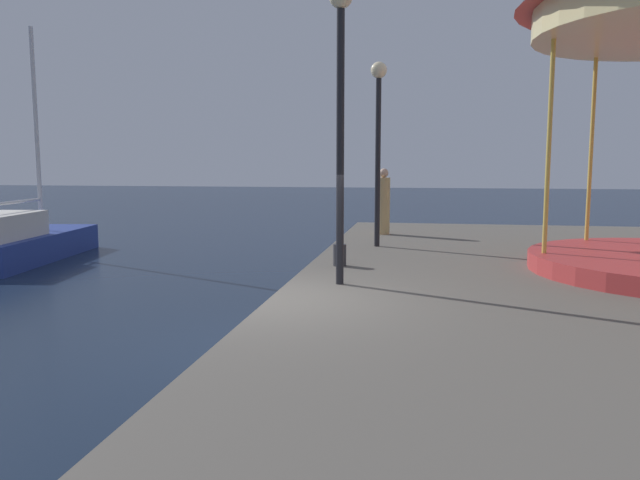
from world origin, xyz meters
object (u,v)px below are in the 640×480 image
object	(u,v)px
sailboat_blue	(20,242)
lamp_post_mid_promenade	(341,84)
lamp_post_far_end	(378,121)
bollard_center	(340,255)
person_mid_promenade	(383,204)

from	to	relation	value
sailboat_blue	lamp_post_mid_promenade	distance (m)	11.61
lamp_post_far_end	lamp_post_mid_promenade	bearing A→B (deg)	-92.86
sailboat_blue	lamp_post_far_end	bearing A→B (deg)	-6.71
lamp_post_mid_promenade	bollard_center	world-z (taller)	lamp_post_mid_promenade
sailboat_blue	lamp_post_mid_promenade	xyz separation A→B (m)	(9.58, -5.66, 3.31)
sailboat_blue	bollard_center	bearing A→B (deg)	-22.92
lamp_post_mid_promenade	bollard_center	distance (m)	3.34
lamp_post_far_end	person_mid_promenade	distance (m)	3.16
sailboat_blue	lamp_post_far_end	size ratio (longest dim) A/B	1.59
bollard_center	person_mid_promenade	distance (m)	5.30
lamp_post_mid_promenade	sailboat_blue	bearing A→B (deg)	149.45
lamp_post_mid_promenade	person_mid_promenade	bearing A→B (deg)	88.37
bollard_center	person_mid_promenade	world-z (taller)	person_mid_promenade
lamp_post_far_end	person_mid_promenade	world-z (taller)	lamp_post_far_end
sailboat_blue	bollard_center	world-z (taller)	sailboat_blue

